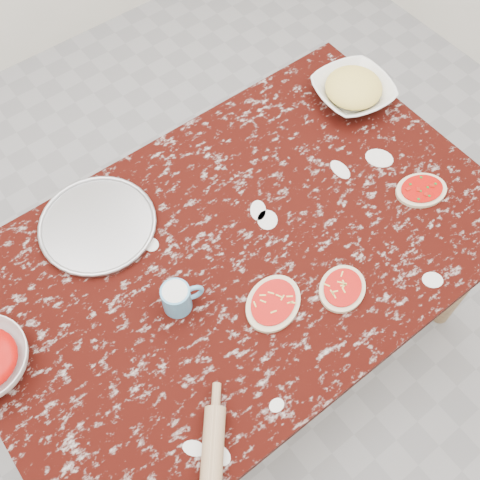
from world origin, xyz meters
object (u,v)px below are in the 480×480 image
Objects in this scene: worktable at (240,262)px; flour_mug at (178,298)px; pizza_tray at (98,226)px; rolling_pin at (212,464)px; cheese_bowl at (353,92)px.

flour_mug is (-0.25, -0.04, 0.13)m from worktable.
flour_mug is at bearing -170.53° from worktable.
flour_mug reaches higher than pizza_tray.
pizza_tray is 0.77m from rolling_pin.
cheese_bowl is at bearing 31.90° from rolling_pin.
worktable is 0.28m from flour_mug.
cheese_bowl is 0.97× the size of rolling_pin.
flour_mug is (-0.92, -0.28, 0.02)m from cheese_bowl.
rolling_pin is (-1.10, -0.68, -0.01)m from cheese_bowl.
cheese_bowl is 2.18× the size of flour_mug.
pizza_tray is 1.33× the size of cheese_bowl.
flour_mug is 0.45× the size of rolling_pin.
flour_mug reaches higher than worktable.
worktable is at bearing 46.18° from rolling_pin.
cheese_bowl is (0.97, -0.08, 0.02)m from pizza_tray.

